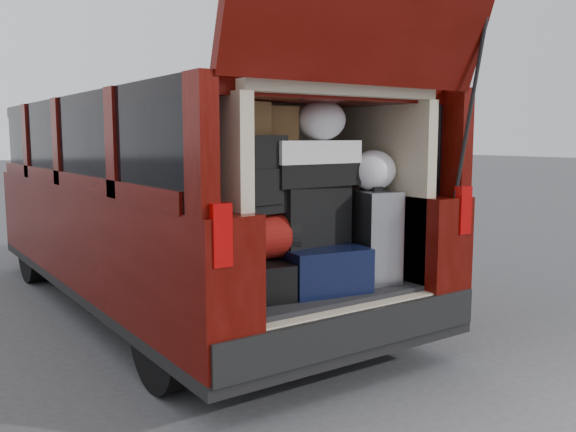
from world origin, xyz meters
The scene contains 14 objects.
ground centered at (0.00, 0.00, 0.00)m, with size 80.00×80.00×0.00m, color #3B3C3E.
minivan centered at (0.00, 1.86, 0.91)m, with size 1.90×5.35×2.77m.
load_floor centered at (0.00, 0.28, 0.28)m, with size 1.24×1.05×0.55m, color black.
black_hardshell centered at (-0.40, 0.18, 0.66)m, with size 0.38×0.53×0.21m, color black.
navy_hardshell centered at (0.04, 0.14, 0.68)m, with size 0.50×0.61×0.27m, color black.
silver_roller centered at (0.45, 0.07, 0.84)m, with size 0.24×0.39×0.59m, color silver.
red_duffel centered at (-0.35, 0.16, 0.90)m, with size 0.43×0.28×0.28m, color maroon.
black_soft_case centered at (0.03, 0.20, 1.00)m, with size 0.50×0.30×0.36m, color black.
backpack centered at (-0.37, 0.12, 1.26)m, with size 0.31×0.19×0.44m, color black.
twotone_duffel centered at (0.03, 0.19, 1.32)m, with size 0.61×0.32×0.27m, color silver.
grocery_sack_lower centered at (-0.40, 0.18, 1.58)m, with size 0.21×0.17×0.19m, color brown.
grocery_sack_upper centered at (-0.14, 0.26, 1.56)m, with size 0.20×0.17×0.20m, color brown.
plastic_bag_center centered at (0.12, 0.17, 1.58)m, with size 0.31×0.29×0.25m, color white.
plastic_bag_right centered at (0.46, 0.07, 1.26)m, with size 0.30×0.28×0.26m, color white.
Camera 1 is at (-2.20, -2.82, 1.47)m, focal length 38.00 mm.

